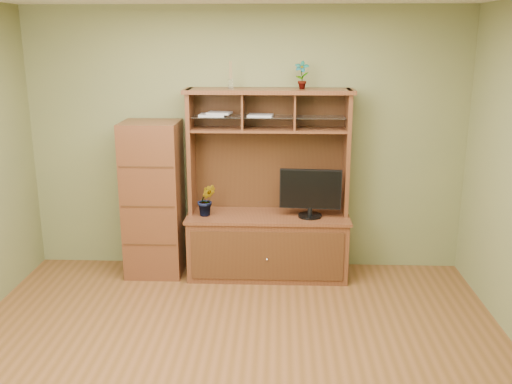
{
  "coord_description": "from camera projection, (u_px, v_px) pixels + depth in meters",
  "views": [
    {
      "loc": [
        0.34,
        -3.81,
        2.39
      ],
      "look_at": [
        0.13,
        1.2,
        1.02
      ],
      "focal_mm": 40.0,
      "sensor_mm": 36.0,
      "label": 1
    }
  ],
  "objects": [
    {
      "name": "monitor",
      "position": [
        310.0,
        192.0,
        5.63
      ],
      "size": [
        0.61,
        0.24,
        0.49
      ],
      "rotation": [
        0.0,
        0.0,
        -0.08
      ],
      "color": "black",
      "rests_on": "media_hutch"
    },
    {
      "name": "magazines",
      "position": [
        230.0,
        114.0,
        5.62
      ],
      "size": [
        0.73,
        0.22,
        0.04
      ],
      "color": "silver",
      "rests_on": "media_hutch"
    },
    {
      "name": "top_plant",
      "position": [
        302.0,
        75.0,
        5.49
      ],
      "size": [
        0.16,
        0.13,
        0.27
      ],
      "primitive_type": "imported",
      "rotation": [
        0.0,
        0.0,
        -0.22
      ],
      "color": "#376D26",
      "rests_on": "media_hutch"
    },
    {
      "name": "room",
      "position": [
        230.0,
        192.0,
        3.96
      ],
      "size": [
        4.54,
        4.04,
        2.74
      ],
      "color": "brown",
      "rests_on": "ground"
    },
    {
      "name": "orchid_plant",
      "position": [
        207.0,
        200.0,
        5.7
      ],
      "size": [
        0.2,
        0.17,
        0.33
      ],
      "primitive_type": "imported",
      "rotation": [
        0.0,
        0.0,
        0.12
      ],
      "color": "#3A6021",
      "rests_on": "media_hutch"
    },
    {
      "name": "reed_diffuser",
      "position": [
        231.0,
        78.0,
        5.53
      ],
      "size": [
        0.05,
        0.05,
        0.26
      ],
      "color": "silver",
      "rests_on": "media_hutch"
    },
    {
      "name": "media_hutch",
      "position": [
        268.0,
        226.0,
        5.83
      ],
      "size": [
        1.66,
        0.61,
        1.9
      ],
      "color": "#4B2615",
      "rests_on": "room"
    },
    {
      "name": "side_cabinet",
      "position": [
        153.0,
        199.0,
        5.8
      ],
      "size": [
        0.57,
        0.52,
        1.58
      ],
      "color": "#4B2615",
      "rests_on": "room"
    }
  ]
}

